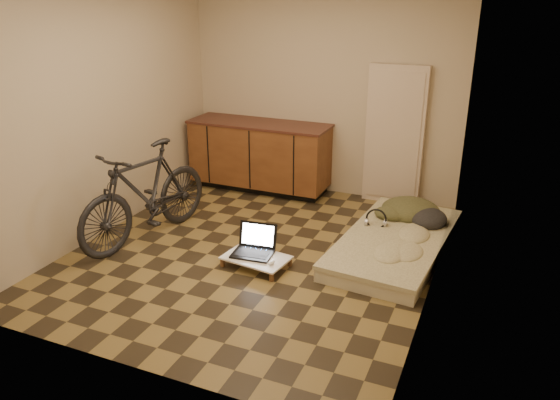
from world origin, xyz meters
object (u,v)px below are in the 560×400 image
at_px(lap_desk, 256,258).
at_px(bicycle, 145,188).
at_px(laptop, 254,248).
at_px(futon, 395,243).

bearing_deg(lap_desk, bicycle, -177.59).
distance_m(bicycle, laptop, 1.35).
bearing_deg(bicycle, laptop, 9.58).
bearing_deg(futon, lap_desk, -138.26).
height_order(futon, lap_desk, futon).
distance_m(lap_desk, laptop, 0.12).
height_order(bicycle, laptop, bicycle).
bearing_deg(futon, laptop, -142.06).
distance_m(futon, laptop, 1.46).
relative_size(lap_desk, laptop, 1.60).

